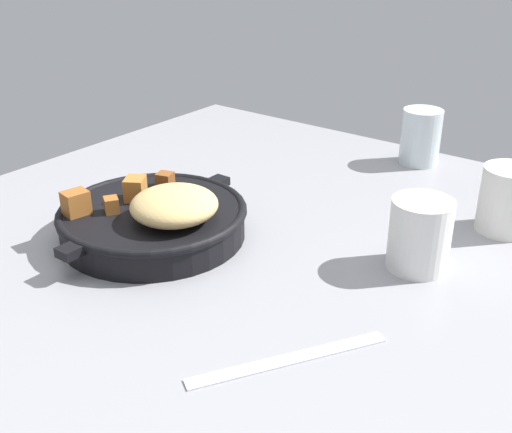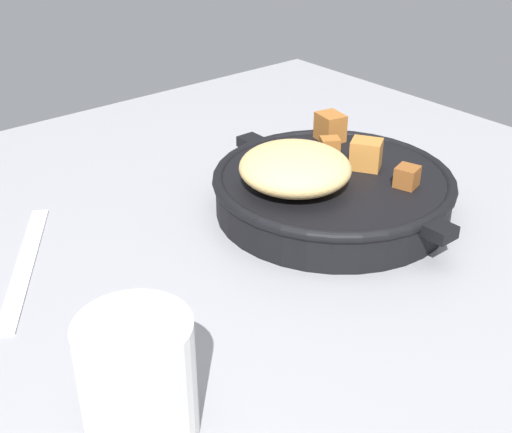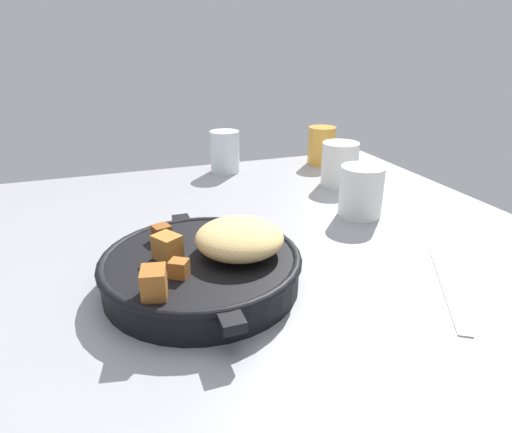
# 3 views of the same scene
# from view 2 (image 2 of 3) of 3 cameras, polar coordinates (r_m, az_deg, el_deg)

# --- Properties ---
(ground_plane) EXTENTS (0.99, 0.93, 0.02)m
(ground_plane) POSITION_cam_2_polar(r_m,az_deg,el_deg) (0.63, 2.77, -5.13)
(ground_plane) COLOR gray
(cast_iron_skillet) EXTENTS (0.29, 0.25, 0.08)m
(cast_iron_skillet) POSITION_cam_2_polar(r_m,az_deg,el_deg) (0.70, 6.11, 2.56)
(cast_iron_skillet) COLOR black
(cast_iron_skillet) RESTS_ON ground_plane
(butter_knife) EXTENTS (0.18, 0.12, 0.00)m
(butter_knife) POSITION_cam_2_polar(r_m,az_deg,el_deg) (0.66, -18.90, -3.76)
(butter_knife) COLOR silver
(butter_knife) RESTS_ON ground_plane
(white_creamer_pitcher) EXTENTS (0.07, 0.07, 0.09)m
(white_creamer_pitcher) POSITION_cam_2_polar(r_m,az_deg,el_deg) (0.44, -9.92, -13.49)
(white_creamer_pitcher) COLOR white
(white_creamer_pitcher) RESTS_ON ground_plane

